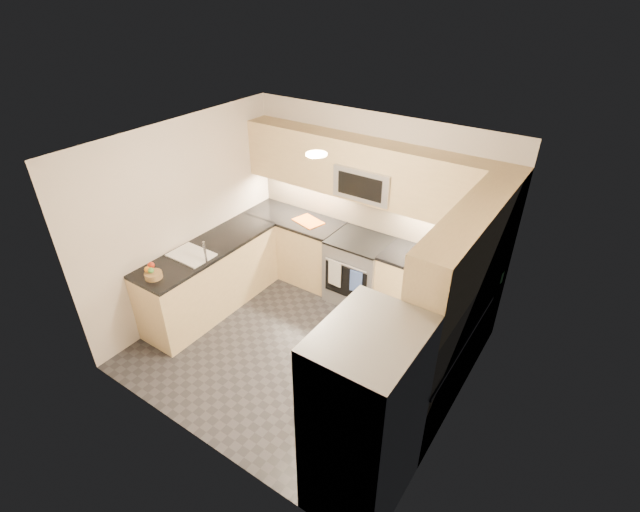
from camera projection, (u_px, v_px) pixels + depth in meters
The scene contains 37 objects.
floor at pixel (304, 349), 5.62m from camera, with size 3.60×3.20×0.00m, color #25252A.
ceiling at pixel (299, 149), 4.31m from camera, with size 3.60×3.20×0.02m, color beige.
wall_back at pixel (373, 208), 6.09m from camera, with size 3.60×0.02×2.50m, color beige.
wall_front at pixel (188, 348), 3.84m from camera, with size 3.60×0.02×2.50m, color beige.
wall_left at pixel (186, 219), 5.83m from camera, with size 0.02×3.20×2.50m, color beige.
wall_right at pixel (465, 323), 4.10m from camera, with size 0.02×3.20×2.50m, color beige.
base_cab_back_left at pixel (295, 247), 6.82m from camera, with size 1.42×0.60×0.90m, color #DDBD85.
base_cab_back_right at pixel (435, 296), 5.78m from camera, with size 1.42×0.60×0.90m, color #DDBD85.
base_cab_right at pixel (429, 365), 4.77m from camera, with size 0.60×1.70×0.90m, color #DDBD85.
base_cab_peninsula at pixel (211, 279), 6.10m from camera, with size 0.60×2.00×0.90m, color #DDBD85.
countertop_back_left at pixel (294, 218), 6.58m from camera, with size 1.42×0.63×0.04m, color black.
countertop_back_right at pixel (440, 265), 5.53m from camera, with size 1.42×0.63×0.04m, color black.
countertop_right at pixel (435, 330), 4.53m from camera, with size 0.63×1.70×0.04m, color black.
countertop_peninsula at pixel (207, 248), 5.86m from camera, with size 0.63×2.00×0.04m, color black.
upper_cab_back at pixel (369, 171), 5.67m from camera, with size 3.60×0.35×0.75m, color #DDBD85.
upper_cab_right at pixel (467, 249), 4.08m from camera, with size 0.35×1.95×0.75m, color #DDBD85.
backsplash_back at pixel (373, 212), 6.12m from camera, with size 3.60×0.01×0.51m, color tan.
backsplash_right at pixel (480, 303), 4.45m from camera, with size 0.01×2.30×0.51m, color tan.
gas_range at pixel (358, 270), 6.28m from camera, with size 0.76×0.65×0.91m, color gray.
range_cooktop at pixel (360, 241), 6.04m from camera, with size 0.76×0.65×0.03m, color black.
oven_door_glass at pixel (346, 282), 6.05m from camera, with size 0.62×0.02×0.45m, color black.
oven_handle at pixel (345, 265), 5.89m from camera, with size 0.02×0.02×0.60m, color #B2B5BA.
microwave at pixel (368, 181), 5.71m from camera, with size 0.76×0.40×0.40m, color #A5A6AD.
microwave_door at pixel (359, 187), 5.57m from camera, with size 0.60×0.01×0.28m, color black.
refrigerator at pixel (365, 420), 3.65m from camera, with size 0.70×0.90×1.80m, color #95999D.
fridge_handle_left at pixel (313, 409), 3.67m from camera, with size 0.02×0.02×1.20m, color #B2B5BA.
fridge_handle_right at pixel (338, 381), 3.92m from camera, with size 0.02×0.02×1.20m, color #B2B5BA.
sink_basin at pixel (192, 260), 5.70m from camera, with size 0.52×0.38×0.16m, color white.
faucet at pixel (205, 252), 5.47m from camera, with size 0.03×0.03×0.28m, color silver.
utensil_bowl at pixel (492, 274), 5.21m from camera, with size 0.24×0.24×0.14m, color #51BD54.
cutting_board at pixel (308, 221), 6.44m from camera, with size 0.40×0.28×0.01m, color #C45512.
fruit_basket at pixel (153, 275), 5.24m from camera, with size 0.20×0.20×0.07m, color #A57F4D.
fruit_apple at pixel (151, 265), 5.27m from camera, with size 0.08×0.08×0.08m, color #9F2612.
fruit_pear at pixel (151, 270), 5.18m from camera, with size 0.07×0.07×0.07m, color #509D43.
dish_towel_check at pixel (335, 273), 6.04m from camera, with size 0.20×0.02×0.37m, color silver.
dish_towel_blue at pixel (356, 281), 5.89m from camera, with size 0.17×0.01×0.31m, color #38529C.
fruit_orange at pixel (147, 269), 5.20m from camera, with size 0.07×0.07×0.07m, color orange.
Camera 1 is at (2.52, -3.35, 3.91)m, focal length 26.00 mm.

